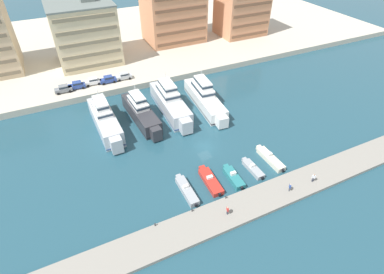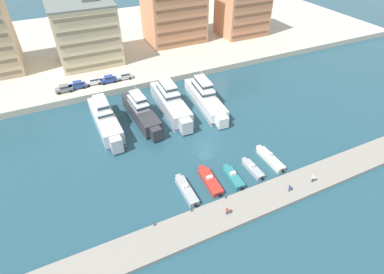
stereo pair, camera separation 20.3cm
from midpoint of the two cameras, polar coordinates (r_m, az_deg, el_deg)
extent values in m
plane|color=#234C5B|center=(59.80, 2.63, -1.81)|extent=(400.00, 400.00, 0.00)
cube|color=beige|center=(111.73, -13.05, 17.67)|extent=(180.00, 70.00, 1.60)
cube|color=gray|center=(50.18, 11.35, -12.33)|extent=(120.00, 5.55, 0.60)
cube|color=silver|center=(66.14, -16.07, 2.92)|extent=(4.27, 15.94, 3.58)
cube|color=silver|center=(59.01, -14.09, -1.42)|extent=(2.22, 2.02, 3.04)
cube|color=#334C7F|center=(66.80, -15.90, 2.11)|extent=(4.32, 16.10, 0.24)
cube|color=white|center=(65.82, -16.68, 5.18)|extent=(3.22, 6.72, 1.31)
cube|color=#233342|center=(65.76, -16.70, 5.28)|extent=(3.26, 6.79, 0.47)
cube|color=white|center=(65.11, -16.90, 6.21)|extent=(2.51, 5.24, 1.48)
cube|color=#233342|center=(65.03, -16.92, 6.32)|extent=(2.54, 5.30, 0.53)
cylinder|color=silver|center=(65.17, -17.36, 7.83)|extent=(0.16, 0.16, 1.80)
cube|color=silver|center=(73.62, -17.49, 5.76)|extent=(3.38, 0.97, 0.20)
cube|color=#333338|center=(67.26, -9.56, 4.43)|extent=(4.58, 15.27, 3.15)
cube|color=#333338|center=(60.73, -6.75, 0.65)|extent=(2.15, 1.98, 2.68)
cube|color=black|center=(67.83, -9.47, 3.71)|extent=(4.62, 15.42, 0.24)
cube|color=white|center=(66.97, -10.11, 6.50)|extent=(3.26, 6.49, 1.35)
cube|color=#233342|center=(66.90, -10.12, 6.59)|extent=(3.30, 6.56, 0.49)
cube|color=white|center=(66.30, -10.23, 7.46)|extent=(2.54, 5.06, 1.27)
cube|color=#233342|center=(66.24, -10.25, 7.55)|extent=(2.58, 5.11, 0.46)
cylinder|color=silver|center=(66.34, -10.67, 8.95)|extent=(0.16, 0.16, 1.80)
cube|color=#333338|center=(74.16, -11.73, 6.96)|extent=(3.21, 1.08, 0.20)
cube|color=silver|center=(69.52, -4.05, 6.32)|extent=(5.02, 17.12, 3.53)
cube|color=silver|center=(62.09, -1.07, 2.14)|extent=(2.50, 2.28, 3.00)
cube|color=#334C7F|center=(70.13, -4.01, 5.52)|extent=(5.07, 17.29, 0.24)
cube|color=white|center=(69.24, -4.51, 8.64)|extent=(3.69, 7.25, 1.63)
cube|color=#233342|center=(69.16, -4.52, 8.75)|extent=(3.73, 7.32, 0.59)
cube|color=white|center=(68.50, -4.57, 9.74)|extent=(2.88, 5.65, 1.42)
cube|color=#233342|center=(68.43, -4.58, 9.85)|extent=(2.91, 5.71, 0.51)
cylinder|color=silver|center=(68.65, -4.95, 11.31)|extent=(0.16, 0.16, 1.80)
cube|color=silver|center=(77.28, -6.31, 9.02)|extent=(3.76, 1.04, 0.20)
cube|color=white|center=(71.59, 2.56, 7.11)|extent=(5.55, 17.70, 2.91)
cube|color=white|center=(64.26, 5.85, 2.97)|extent=(2.42, 2.23, 2.47)
cube|color=black|center=(72.08, 2.54, 6.47)|extent=(5.60, 17.87, 0.24)
cube|color=white|center=(71.48, 2.21, 9.19)|extent=(3.80, 7.56, 1.65)
cube|color=#233342|center=(71.40, 2.21, 9.30)|extent=(3.85, 7.63, 0.59)
cube|color=white|center=(70.73, 2.24, 10.30)|extent=(2.97, 5.89, 1.50)
cube|color=#233342|center=(70.66, 2.24, 10.41)|extent=(3.00, 5.95, 0.54)
cylinder|color=silver|center=(70.87, 1.93, 11.87)|extent=(0.16, 0.16, 1.80)
cube|color=white|center=(79.29, -0.02, 9.93)|extent=(3.55, 1.19, 0.20)
cube|color=#9EA3A8|center=(50.65, -0.89, -10.26)|extent=(1.62, 6.38, 1.06)
cube|color=#9EA3A8|center=(52.84, -2.50, -7.67)|extent=(0.88, 0.72, 0.90)
cube|color=silver|center=(50.40, -1.13, -9.34)|extent=(0.88, 0.60, 0.41)
cube|color=#283847|center=(50.52, -1.26, -9.08)|extent=(0.80, 0.08, 0.25)
cube|color=black|center=(48.57, 0.81, -12.84)|extent=(0.36, 0.28, 0.60)
cube|color=red|center=(52.25, 3.68, -8.51)|extent=(2.22, 6.30, 0.93)
cube|color=red|center=(54.44, 2.06, -6.04)|extent=(1.12, 0.93, 0.79)
cube|color=silver|center=(52.05, 3.48, -7.66)|extent=(1.11, 0.64, 0.42)
cube|color=#283847|center=(52.18, 3.35, -7.41)|extent=(0.99, 0.12, 0.25)
cube|color=black|center=(50.22, 5.35, -10.90)|extent=(0.37, 0.29, 0.60)
cube|color=teal|center=(53.27, 8.05, -7.73)|extent=(2.00, 5.16, 0.96)
cube|color=teal|center=(55.00, 6.59, -5.75)|extent=(1.01, 0.84, 0.81)
cube|color=silver|center=(52.96, 7.92, -6.90)|extent=(1.00, 0.64, 0.54)
cube|color=#283847|center=(53.07, 7.78, -6.64)|extent=(0.89, 0.12, 0.33)
cube|color=black|center=(51.63, 9.54, -9.60)|extent=(0.37, 0.30, 0.60)
cube|color=#9EA3A8|center=(55.51, 11.68, -6.05)|extent=(1.68, 4.95, 0.80)
cube|color=#9EA3A8|center=(57.04, 10.06, -4.34)|extent=(0.87, 0.72, 0.68)
cube|color=silver|center=(55.28, 11.54, -5.34)|extent=(0.87, 0.62, 0.47)
cube|color=#283847|center=(55.39, 11.38, -5.11)|extent=(0.78, 0.10, 0.28)
cube|color=black|center=(54.05, 13.34, -7.64)|extent=(0.37, 0.29, 0.60)
cube|color=beige|center=(58.07, 14.85, -4.14)|extent=(1.75, 6.62, 1.01)
cube|color=beige|center=(60.07, 12.75, -2.07)|extent=(0.93, 0.76, 0.86)
cube|color=silver|center=(57.81, 14.68, -3.26)|extent=(0.92, 0.61, 0.60)
cube|color=#283847|center=(57.91, 14.52, -3.03)|extent=(0.83, 0.09, 0.36)
cube|color=black|center=(56.21, 17.03, -6.14)|extent=(0.36, 0.28, 0.60)
cube|color=slate|center=(80.37, -23.13, 8.36)|extent=(4.13, 1.76, 0.80)
cube|color=slate|center=(80.03, -23.16, 8.84)|extent=(2.12, 1.59, 0.68)
cube|color=#1E2833|center=(80.03, -23.16, 8.84)|extent=(2.08, 1.61, 0.37)
cylinder|color=black|center=(79.83, -23.94, 7.59)|extent=(0.64, 0.23, 0.64)
cylinder|color=black|center=(81.35, -24.05, 8.13)|extent=(0.64, 0.23, 0.64)
cylinder|color=black|center=(79.77, -22.05, 8.09)|extent=(0.64, 0.23, 0.64)
cylinder|color=black|center=(81.29, -22.19, 8.62)|extent=(0.64, 0.23, 0.64)
cube|color=#28428E|center=(80.82, -20.92, 9.11)|extent=(4.19, 1.93, 0.80)
cube|color=#28428E|center=(80.49, -20.94, 9.59)|extent=(2.19, 1.68, 0.68)
cube|color=#1E2833|center=(80.49, -20.94, 9.59)|extent=(2.14, 1.69, 0.37)
cylinder|color=black|center=(80.28, -21.75, 8.37)|extent=(0.65, 0.26, 0.64)
cylinder|color=black|center=(81.80, -21.84, 8.90)|extent=(0.65, 0.26, 0.64)
cylinder|color=black|center=(80.23, -19.86, 8.83)|extent=(0.65, 0.26, 0.64)
cylinder|color=black|center=(81.75, -19.98, 9.35)|extent=(0.65, 0.26, 0.64)
cube|color=white|center=(81.41, -18.20, 9.97)|extent=(4.19, 1.92, 0.80)
cube|color=white|center=(81.09, -18.19, 10.45)|extent=(2.18, 1.67, 0.68)
cube|color=#1E2833|center=(81.09, -18.19, 10.45)|extent=(2.14, 1.68, 0.37)
cylinder|color=black|center=(80.79, -19.00, 9.24)|extent=(0.65, 0.25, 0.64)
cylinder|color=black|center=(82.31, -19.15, 9.75)|extent=(0.65, 0.25, 0.64)
cylinder|color=black|center=(80.88, -17.12, 9.68)|extent=(0.65, 0.25, 0.64)
cylinder|color=black|center=(82.40, -17.29, 10.19)|extent=(0.65, 0.25, 0.64)
cube|color=#28428E|center=(81.20, -15.54, 10.43)|extent=(4.12, 1.75, 0.80)
cube|color=#28428E|center=(80.89, -15.52, 10.91)|extent=(2.12, 1.58, 0.68)
cube|color=#1E2833|center=(80.89, -15.52, 10.91)|extent=(2.08, 1.60, 0.37)
cylinder|color=black|center=(80.48, -16.30, 9.70)|extent=(0.64, 0.23, 0.64)
cylinder|color=black|center=(81.99, -16.54, 10.20)|extent=(0.64, 0.23, 0.64)
cylinder|color=black|center=(80.80, -14.42, 10.16)|extent=(0.64, 0.23, 0.64)
cylinder|color=black|center=(82.30, -14.70, 10.65)|extent=(0.64, 0.23, 0.64)
cube|color=#B7BCC1|center=(81.93, -12.72, 11.16)|extent=(4.14, 1.80, 0.80)
cube|color=#B7BCC1|center=(81.63, -12.69, 11.64)|extent=(2.14, 1.61, 0.68)
cube|color=#1E2833|center=(81.63, -12.69, 11.64)|extent=(2.10, 1.63, 0.37)
cylinder|color=black|center=(81.16, -13.47, 10.45)|extent=(0.65, 0.24, 0.64)
cylinder|color=black|center=(82.67, -13.74, 10.94)|extent=(0.65, 0.24, 0.64)
cylinder|color=black|center=(81.58, -11.61, 10.88)|extent=(0.65, 0.24, 0.64)
cylinder|color=black|center=(83.08, -11.91, 11.36)|extent=(0.65, 0.24, 0.64)
cube|color=beige|center=(93.00, -19.57, 18.09)|extent=(16.60, 15.16, 15.80)
cube|color=#7E7359|center=(88.12, -17.85, 12.86)|extent=(15.27, 0.24, 0.90)
cube|color=#7E7359|center=(86.90, -18.26, 14.73)|extent=(15.27, 0.24, 0.90)
cube|color=#7E7359|center=(85.78, -18.69, 16.64)|extent=(15.27, 0.24, 0.90)
cube|color=#7E7359|center=(84.76, -19.14, 18.61)|extent=(15.27, 0.24, 0.90)
cube|color=#7E7359|center=(83.85, -19.61, 20.62)|extent=(15.27, 0.24, 0.90)
cube|color=slate|center=(90.80, -20.72, 22.83)|extent=(16.93, 15.47, 0.40)
cube|color=tan|center=(103.44, -3.45, 23.14)|extent=(18.10, 13.48, 19.81)
cube|color=brown|center=(99.97, -1.68, 17.66)|extent=(16.65, 0.24, 0.90)
cube|color=brown|center=(98.86, -1.72, 19.45)|extent=(16.65, 0.24, 0.90)
cube|color=brown|center=(97.84, -1.76, 21.28)|extent=(16.65, 0.24, 0.90)
cube|color=brown|center=(96.92, -1.80, 23.15)|extent=(16.65, 0.24, 0.90)
cube|color=tan|center=(110.71, 9.72, 23.54)|extent=(15.32, 12.12, 19.11)
cube|color=brown|center=(108.18, 11.11, 18.61)|extent=(14.09, 0.24, 0.90)
cube|color=brown|center=(107.19, 11.33, 20.20)|extent=(14.09, 0.24, 0.90)
cube|color=brown|center=(106.28, 11.56, 21.83)|extent=(14.09, 0.24, 0.90)
cube|color=brown|center=(105.45, 11.79, 23.48)|extent=(14.09, 0.24, 0.90)
cylinder|color=#282D3D|center=(55.67, 22.19, -7.63)|extent=(0.14, 0.14, 0.85)
cylinder|color=#282D3D|center=(55.65, 22.02, -7.60)|extent=(0.14, 0.14, 0.85)
cube|color=silver|center=(55.16, 22.29, -7.06)|extent=(0.51, 0.49, 0.65)
cylinder|color=silver|center=(55.24, 22.57, -7.15)|extent=(0.10, 0.10, 0.65)
cylinder|color=silver|center=(55.14, 21.98, -7.05)|extent=(0.10, 0.10, 0.65)
sphere|color=#A87A5B|center=(54.86, 22.40, -6.74)|extent=(0.24, 0.24, 0.24)
cylinder|color=#4C515B|center=(52.75, 18.12, -9.53)|extent=(0.13, 0.13, 0.79)
cylinder|color=#4C515B|center=(52.85, 18.08, -9.41)|extent=(0.13, 0.13, 0.79)
cube|color=#2D4C99|center=(52.31, 18.25, -8.95)|extent=(0.39, 0.49, 0.60)
cylinder|color=#2D4C99|center=(52.17, 18.31, -9.20)|extent=(0.09, 0.09, 0.60)
cylinder|color=#2D4C99|center=(52.51, 18.17, -8.78)|extent=(0.09, 0.09, 0.60)
sphere|color=beige|center=(52.02, 18.34, -8.64)|extent=(0.22, 0.22, 0.22)
cylinder|color=#282D3D|center=(47.54, 6.81, -14.14)|extent=(0.13, 0.13, 0.83)
cylinder|color=#282D3D|center=(47.63, 6.73, -13.99)|extent=(0.13, 0.13, 0.83)
cube|color=red|center=(47.01, 6.84, -13.53)|extent=(0.29, 0.48, 0.63)
cylinder|color=red|center=(46.90, 6.97, -13.82)|extent=(0.10, 0.10, 0.63)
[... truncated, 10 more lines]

